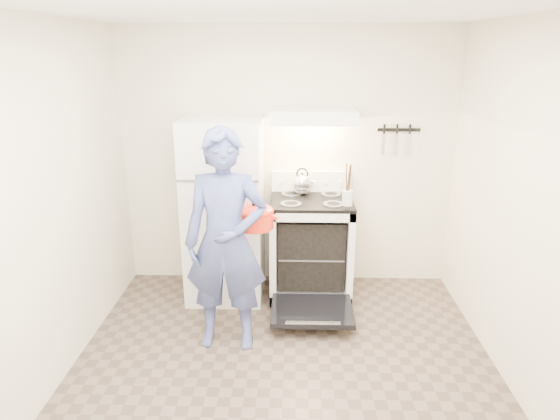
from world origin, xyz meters
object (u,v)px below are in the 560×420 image
at_px(tea_kettle, 302,181).
at_px(dutch_oven, 254,219).
at_px(stove_body, 311,248).
at_px(person, 226,242).
at_px(refrigerator, 225,210).

xyz_separation_m(tea_kettle, dutch_oven, (-0.39, -0.82, -0.10)).
distance_m(stove_body, dutch_oven, 0.96).
bearing_deg(stove_body, person, -127.28).
bearing_deg(person, dutch_oven, 52.28).
bearing_deg(refrigerator, stove_body, 1.77).
bearing_deg(tea_kettle, refrigerator, -165.20).
distance_m(refrigerator, tea_kettle, 0.78).
height_order(tea_kettle, person, person).
height_order(stove_body, dutch_oven, dutch_oven).
xyz_separation_m(person, dutch_oven, (0.20, 0.24, 0.10)).
xyz_separation_m(refrigerator, stove_body, (0.81, 0.02, -0.39)).
bearing_deg(dutch_oven, person, -129.23).
relative_size(refrigerator, tea_kettle, 6.61).
bearing_deg(stove_body, refrigerator, -178.23).
distance_m(stove_body, person, 1.20).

